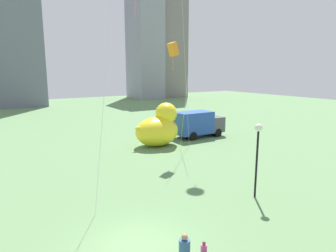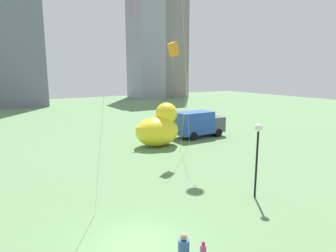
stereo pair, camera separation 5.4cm
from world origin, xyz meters
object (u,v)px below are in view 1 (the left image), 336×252
at_px(kite_orange, 173,50).
at_px(giant_inflatable_duck, 159,128).
at_px(box_truck, 198,124).
at_px(person_child, 204,252).
at_px(lamppost, 258,143).

bearing_deg(kite_orange, giant_inflatable_duck, 84.71).
distance_m(giant_inflatable_duck, box_truck, 5.75).
height_order(person_child, lamppost, lamppost).
distance_m(lamppost, box_truck, 16.12).
bearing_deg(lamppost, kite_orange, 84.26).
bearing_deg(giant_inflatable_duck, person_child, -114.91).
bearing_deg(giant_inflatable_duck, lamppost, -95.64).
bearing_deg(person_child, giant_inflatable_duck, 65.09).
relative_size(giant_inflatable_duck, box_truck, 0.90).
height_order(lamppost, kite_orange, kite_orange).
height_order(giant_inflatable_duck, kite_orange, kite_orange).
distance_m(box_truck, kite_orange, 10.39).
relative_size(giant_inflatable_duck, lamppost, 1.16).
distance_m(giant_inflatable_duck, lamppost, 13.53).
height_order(giant_inflatable_duck, lamppost, lamppost).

